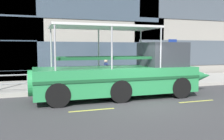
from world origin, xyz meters
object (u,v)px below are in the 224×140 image
object	(u,v)px
duck_tour_boat	(127,74)
parking_sign	(172,53)
pedestrian_near_bow	(147,68)
pedestrian_mid_left	(106,69)

from	to	relation	value
duck_tour_boat	parking_sign	bearing A→B (deg)	31.40
parking_sign	pedestrian_near_bow	xyz separation A→B (m)	(-1.32, 0.86, -0.94)
parking_sign	pedestrian_near_bow	size ratio (longest dim) A/B	1.79
pedestrian_mid_left	pedestrian_near_bow	bearing A→B (deg)	1.34
pedestrian_near_bow	duck_tour_boat	bearing A→B (deg)	-129.63
pedestrian_mid_left	duck_tour_boat	bearing A→B (deg)	-88.39
duck_tour_boat	pedestrian_mid_left	size ratio (longest dim) A/B	6.25
parking_sign	pedestrian_mid_left	bearing A→B (deg)	169.33
parking_sign	duck_tour_boat	world-z (taller)	duck_tour_boat
duck_tour_boat	pedestrian_mid_left	world-z (taller)	duck_tour_boat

